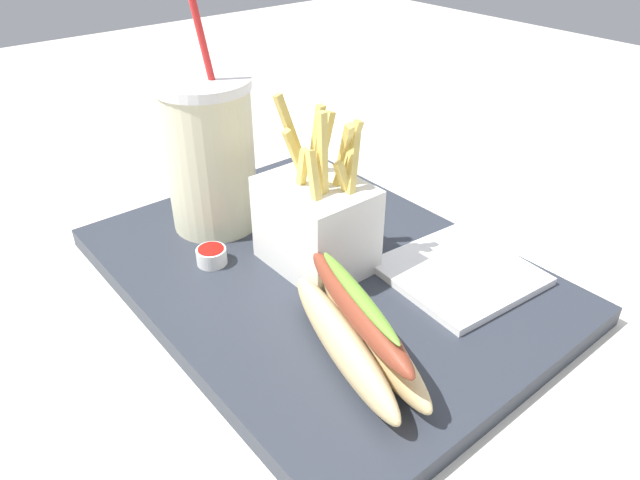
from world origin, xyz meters
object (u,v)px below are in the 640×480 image
object	(u,v)px
napkin_stack	(459,273)
fries_basket	(317,222)
ketchup_cup_3	(212,255)
ketchup_cup_2	(330,204)
hot_dog_1	(357,331)
soda_cup	(210,155)
ketchup_cup_1	(315,190)

from	to	relation	value
napkin_stack	fries_basket	bearing A→B (deg)	-139.05
fries_basket	napkin_stack	size ratio (longest dim) A/B	1.29
fries_basket	ketchup_cup_3	world-z (taller)	fries_basket
fries_basket	ketchup_cup_2	distance (m)	0.11
hot_dog_1	ketchup_cup_3	world-z (taller)	hot_dog_1
fries_basket	ketchup_cup_3	xyz separation A→B (m)	(-0.07, -0.08, -0.04)
soda_cup	napkin_stack	world-z (taller)	soda_cup
soda_cup	fries_basket	world-z (taller)	soda_cup
fries_basket	napkin_stack	bearing A→B (deg)	40.95
ketchup_cup_2	hot_dog_1	bearing A→B (deg)	-35.23
fries_basket	napkin_stack	xyz separation A→B (m)	(0.11, 0.09, -0.04)
fries_basket	ketchup_cup_3	bearing A→B (deg)	-128.85
ketchup_cup_1	hot_dog_1	bearing A→B (deg)	-32.12
hot_dog_1	ketchup_cup_2	world-z (taller)	hot_dog_1
ketchup_cup_1	napkin_stack	distance (m)	0.22
soda_cup	napkin_stack	distance (m)	0.28
fries_basket	ketchup_cup_2	world-z (taller)	fries_basket
hot_dog_1	fries_basket	bearing A→B (deg)	153.98
soda_cup	fries_basket	size ratio (longest dim) A/B	1.58
fries_basket	ketchup_cup_2	size ratio (longest dim) A/B	4.55
soda_cup	ketchup_cup_1	xyz separation A→B (m)	(0.02, 0.12, -0.07)
soda_cup	napkin_stack	xyz separation A→B (m)	(0.24, 0.13, -0.08)
ketchup_cup_3	fries_basket	bearing A→B (deg)	51.15
ketchup_cup_3	napkin_stack	xyz separation A→B (m)	(0.17, 0.17, -0.01)
ketchup_cup_2	ketchup_cup_3	size ratio (longest dim) A/B	1.21
soda_cup	ketchup_cup_1	size ratio (longest dim) A/B	7.99
ketchup_cup_2	soda_cup	bearing A→B (deg)	-120.05
soda_cup	ketchup_cup_3	bearing A→B (deg)	-34.43
fries_basket	soda_cup	bearing A→B (deg)	-164.68
ketchup_cup_2	fries_basket	bearing A→B (deg)	-47.86
fries_basket	ketchup_cup_1	world-z (taller)	fries_basket
soda_cup	fries_basket	bearing A→B (deg)	15.32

